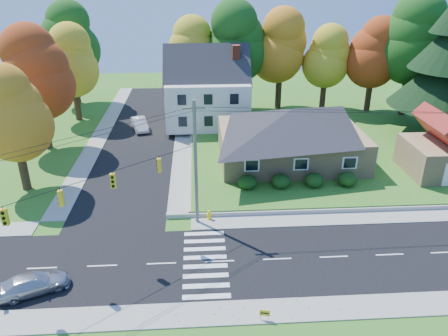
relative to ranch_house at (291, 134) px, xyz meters
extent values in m
plane|color=#3D7923|center=(-8.00, -16.00, -3.27)|extent=(120.00, 120.00, 0.00)
cube|color=black|center=(-8.00, -16.00, -3.26)|extent=(90.00, 8.00, 0.02)
cube|color=black|center=(-16.00, 10.00, -3.25)|extent=(8.00, 44.00, 0.02)
cube|color=#9C9A90|center=(-8.00, -11.00, -3.23)|extent=(90.00, 2.00, 0.08)
cube|color=#9C9A90|center=(-8.00, -21.00, -3.23)|extent=(90.00, 2.00, 0.08)
cube|color=#3D7923|center=(5.00, 5.00, -3.02)|extent=(30.00, 30.00, 0.50)
cube|color=tan|center=(0.00, 0.00, -1.17)|extent=(14.00, 10.00, 3.20)
pyramid|color=#26262B|center=(0.00, 0.00, 1.53)|extent=(14.60, 10.60, 2.20)
cube|color=silver|center=(-8.00, 12.00, 0.03)|extent=(10.00, 8.00, 5.60)
pyramid|color=#26262B|center=(-8.00, 12.00, 4.03)|extent=(10.40, 8.40, 2.40)
cube|color=brown|center=(-4.50, 12.00, 2.03)|extent=(0.90, 0.90, 9.60)
cube|color=tan|center=(14.00, -4.00, -1.27)|extent=(7.00, 6.00, 3.00)
ellipsoid|color=#163A10|center=(-5.00, -6.20, -2.13)|extent=(1.70, 1.70, 1.27)
ellipsoid|color=#163A10|center=(-2.00, -6.20, -2.13)|extent=(1.70, 1.70, 1.27)
ellipsoid|color=#163A10|center=(1.00, -6.20, -2.13)|extent=(1.70, 1.70, 1.27)
ellipsoid|color=#163A10|center=(4.00, -6.20, -2.13)|extent=(1.70, 1.70, 1.27)
cylinder|color=#666059|center=(-9.50, -10.80, 1.73)|extent=(0.26, 0.26, 10.00)
cube|color=#666059|center=(-9.50, -10.80, 6.13)|extent=(1.60, 0.12, 0.12)
cube|color=gold|center=(-20.00, -19.20, 2.68)|extent=(0.34, 0.26, 1.00)
cube|color=gold|center=(-17.50, -17.20, 2.68)|extent=(0.26, 0.34, 1.00)
cube|color=gold|center=(-14.80, -15.05, 2.68)|extent=(0.34, 0.26, 1.00)
cube|color=gold|center=(-12.00, -12.80, 2.68)|extent=(0.26, 0.34, 1.00)
cylinder|color=black|center=(-16.00, -16.00, 3.33)|extent=(13.02, 10.43, 0.04)
cylinder|color=#3F2A19|center=(-10.00, 18.00, -0.07)|extent=(0.80, 0.80, 5.40)
sphere|color=gold|center=(-10.00, 18.00, 3.83)|extent=(6.72, 6.72, 6.72)
sphere|color=gold|center=(-10.00, 18.00, 5.51)|extent=(5.91, 5.91, 5.91)
sphere|color=gold|center=(-10.00, 18.00, 7.19)|extent=(5.11, 5.11, 5.11)
cylinder|color=#3F2A19|center=(-4.00, 17.00, 0.38)|extent=(0.86, 0.86, 6.30)
sphere|color=#1D5317|center=(-4.00, 17.00, 4.93)|extent=(7.84, 7.84, 7.84)
sphere|color=#1D5317|center=(-4.00, 17.00, 6.89)|extent=(6.90, 6.90, 6.90)
sphere|color=#1D5317|center=(-4.00, 17.00, 8.85)|extent=(5.96, 5.96, 5.96)
cylinder|color=#3F2A19|center=(2.00, 18.00, 0.16)|extent=(0.83, 0.83, 5.85)
sphere|color=orange|center=(2.00, 18.00, 4.38)|extent=(7.28, 7.28, 7.28)
sphere|color=orange|center=(2.00, 18.00, 6.20)|extent=(6.41, 6.41, 6.41)
sphere|color=orange|center=(2.00, 18.00, 8.02)|extent=(5.53, 5.53, 5.53)
cylinder|color=#3F2A19|center=(8.00, 17.00, -0.29)|extent=(0.77, 0.77, 4.95)
sphere|color=gold|center=(8.00, 17.00, 3.28)|extent=(6.16, 6.16, 6.16)
sphere|color=gold|center=(8.00, 17.00, 4.82)|extent=(5.42, 5.42, 5.42)
sphere|color=gold|center=(8.00, 17.00, 6.36)|extent=(4.68, 4.68, 4.68)
cylinder|color=#3F2A19|center=(14.00, 16.00, -0.07)|extent=(0.80, 0.80, 5.40)
sphere|color=#993613|center=(14.00, 16.00, 3.83)|extent=(6.72, 6.72, 6.72)
sphere|color=#993613|center=(14.00, 16.00, 5.51)|extent=(5.91, 5.91, 5.91)
sphere|color=#993613|center=(14.00, 16.00, 7.19)|extent=(5.11, 5.11, 5.11)
cylinder|color=#3F2A19|center=(18.00, 14.00, 0.61)|extent=(0.89, 0.89, 6.75)
sphere|color=#1D5317|center=(18.00, 14.00, 5.48)|extent=(8.40, 8.40, 8.40)
sphere|color=#1D5317|center=(18.00, 14.00, 7.58)|extent=(7.39, 7.39, 7.39)
sphere|color=#1D5317|center=(18.00, 14.00, 9.68)|extent=(6.38, 6.38, 6.38)
cylinder|color=#3F2A19|center=(19.00, 6.00, -1.33)|extent=(0.40, 0.40, 2.88)
cylinder|color=#3F2A19|center=(-25.00, -4.00, -0.79)|extent=(0.77, 0.77, 4.95)
sphere|color=orange|center=(-25.00, -4.00, 2.78)|extent=(6.16, 6.16, 6.16)
sphere|color=orange|center=(-25.00, -4.00, 4.32)|extent=(5.42, 5.42, 5.42)
sphere|color=orange|center=(-25.00, -4.00, 5.86)|extent=(4.68, 4.68, 4.68)
cylinder|color=#3F2A19|center=(-26.00, 6.00, -0.34)|extent=(0.83, 0.83, 5.85)
sphere|color=#993613|center=(-26.00, 6.00, 3.88)|extent=(7.28, 7.28, 7.28)
sphere|color=#993613|center=(-26.00, 6.00, 5.70)|extent=(6.41, 6.41, 6.41)
sphere|color=#993613|center=(-26.00, 6.00, 7.52)|extent=(5.53, 5.53, 5.53)
cylinder|color=#3F2A19|center=(-25.00, 16.00, -0.57)|extent=(0.80, 0.80, 5.40)
sphere|color=gold|center=(-25.00, 16.00, 3.33)|extent=(6.72, 6.72, 6.72)
sphere|color=gold|center=(-25.00, 16.00, 5.01)|extent=(5.91, 5.91, 5.91)
sphere|color=gold|center=(-25.00, 16.00, 6.69)|extent=(5.11, 5.11, 5.11)
cylinder|color=#3F2A19|center=(-27.00, 24.00, -0.12)|extent=(0.86, 0.86, 6.30)
sphere|color=#1D5317|center=(-27.00, 24.00, 4.43)|extent=(7.84, 7.84, 7.84)
sphere|color=#1D5317|center=(-27.00, 24.00, 6.39)|extent=(6.90, 6.90, 6.90)
sphere|color=#1D5317|center=(-27.00, 24.00, 8.35)|extent=(5.96, 5.96, 5.96)
imported|color=#B1B1BE|center=(-19.69, -18.33, -2.63)|extent=(4.62, 3.27, 1.24)
imported|color=silver|center=(-16.44, 11.41, -2.51)|extent=(2.75, 4.71, 1.47)
cylinder|color=yellow|center=(-8.55, -10.50, -3.21)|extent=(0.38, 0.38, 0.11)
cylinder|color=yellow|center=(-8.55, -10.50, -2.89)|extent=(0.26, 0.26, 0.59)
sphere|color=yellow|center=(-8.55, -10.50, -2.54)|extent=(0.28, 0.28, 0.28)
cylinder|color=yellow|center=(-8.55, -10.50, -2.79)|extent=(0.49, 0.20, 0.13)
cylinder|color=black|center=(-5.96, -21.68, -3.02)|extent=(0.02, 0.02, 0.50)
cylinder|color=black|center=(-5.52, -21.68, -3.02)|extent=(0.02, 0.02, 0.50)
cube|color=yellow|center=(-5.74, -21.68, -2.71)|extent=(0.60, 0.15, 0.40)
camera|label=1|loc=(-9.26, -40.56, 15.17)|focal=35.00mm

